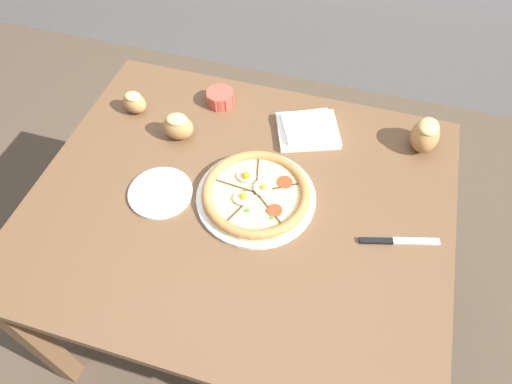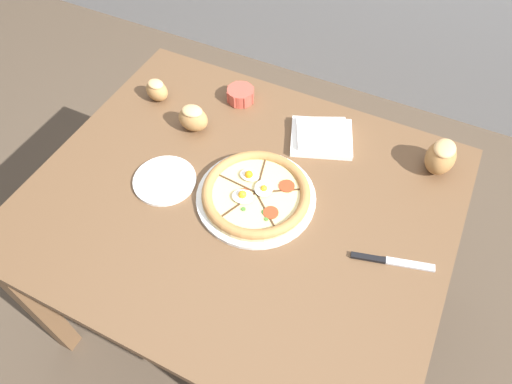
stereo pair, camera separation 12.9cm
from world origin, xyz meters
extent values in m
plane|color=brown|center=(0.00, 0.00, 0.00)|extent=(12.00, 12.00, 0.00)
cube|color=brown|center=(0.00, 0.00, 0.73)|extent=(1.20, 0.99, 0.03)
cube|color=brown|center=(-0.55, -0.45, 0.36)|extent=(0.06, 0.06, 0.71)
cube|color=brown|center=(-0.55, 0.45, 0.36)|extent=(0.06, 0.06, 0.71)
cube|color=brown|center=(0.55, 0.45, 0.36)|extent=(0.06, 0.06, 0.71)
cylinder|color=white|center=(0.04, 0.02, 0.75)|extent=(0.34, 0.34, 0.01)
cylinder|color=#E5C684|center=(0.04, 0.02, 0.76)|extent=(0.31, 0.31, 0.01)
cylinder|color=#E0CC84|center=(0.04, 0.02, 0.77)|extent=(0.26, 0.26, 0.00)
torus|color=#B27A42|center=(0.04, 0.02, 0.77)|extent=(0.31, 0.31, 0.03)
cube|color=#472D19|center=(0.10, 0.05, 0.77)|extent=(0.11, 0.07, 0.00)
cube|color=#472D19|center=(0.03, 0.08, 0.77)|extent=(0.03, 0.13, 0.00)
cube|color=#472D19|center=(-0.02, 0.02, 0.77)|extent=(0.13, 0.02, 0.00)
cube|color=#472D19|center=(0.02, -0.04, 0.77)|extent=(0.06, 0.12, 0.00)
cube|color=#472D19|center=(0.09, -0.02, 0.77)|extent=(0.10, 0.09, 0.00)
cylinder|color=red|center=(0.01, 0.00, 0.77)|extent=(0.03, 0.03, 0.00)
cylinder|color=red|center=(0.11, 0.08, 0.77)|extent=(0.05, 0.05, 0.00)
cylinder|color=red|center=(0.11, -0.03, 0.77)|extent=(0.04, 0.04, 0.00)
ellipsoid|color=white|center=(0.06, 0.04, 0.78)|extent=(0.07, 0.07, 0.01)
sphere|color=#F4AD1E|center=(0.06, 0.03, 0.78)|extent=(0.02, 0.02, 0.02)
ellipsoid|color=white|center=(0.00, 0.06, 0.78)|extent=(0.06, 0.05, 0.01)
sphere|color=orange|center=(0.00, 0.06, 0.78)|extent=(0.02, 0.02, 0.02)
ellipsoid|color=white|center=(0.02, -0.02, 0.78)|extent=(0.07, 0.06, 0.01)
sphere|color=#F4AD1E|center=(0.02, -0.01, 0.78)|extent=(0.02, 0.02, 0.02)
cylinder|color=#477A2D|center=(0.11, -0.05, 0.77)|extent=(0.01, 0.01, 0.00)
cylinder|color=#477A2D|center=(0.04, -0.05, 0.77)|extent=(0.01, 0.01, 0.00)
cylinder|color=#2D5B1E|center=(0.09, -0.03, 0.77)|extent=(0.02, 0.02, 0.00)
cylinder|color=#386B23|center=(0.00, 0.06, 0.77)|extent=(0.02, 0.02, 0.00)
cylinder|color=#C64C3D|center=(-0.19, 0.37, 0.77)|extent=(0.09, 0.09, 0.05)
cylinder|color=beige|center=(-0.19, 0.37, 0.77)|extent=(0.07, 0.07, 0.03)
cylinder|color=#C64C3D|center=(-0.14, 0.37, 0.77)|extent=(0.01, 0.01, 0.04)
cylinder|color=#C64C3D|center=(-0.16, 0.40, 0.77)|extent=(0.01, 0.01, 0.04)
cylinder|color=#C64C3D|center=(-0.19, 0.42, 0.77)|extent=(0.01, 0.01, 0.04)
cylinder|color=#C64C3D|center=(-0.22, 0.40, 0.77)|extent=(0.01, 0.01, 0.04)
cylinder|color=#C64C3D|center=(-0.23, 0.37, 0.77)|extent=(0.01, 0.01, 0.04)
cylinder|color=#C64C3D|center=(-0.22, 0.34, 0.77)|extent=(0.01, 0.01, 0.04)
cylinder|color=#C64C3D|center=(-0.19, 0.33, 0.77)|extent=(0.01, 0.01, 0.04)
cylinder|color=#C64C3D|center=(-0.16, 0.34, 0.77)|extent=(0.01, 0.01, 0.04)
cube|color=white|center=(0.13, 0.32, 0.75)|extent=(0.24, 0.22, 0.02)
cube|color=white|center=(0.13, 0.32, 0.77)|extent=(0.20, 0.19, 0.02)
ellipsoid|color=#A3703D|center=(0.48, 0.36, 0.79)|extent=(0.09, 0.12, 0.10)
ellipsoid|color=tan|center=(0.48, 0.36, 0.83)|extent=(0.07, 0.08, 0.03)
ellipsoid|color=#B27F47|center=(-0.44, 0.25, 0.78)|extent=(0.09, 0.08, 0.07)
ellipsoid|color=#EAB775|center=(-0.44, 0.25, 0.81)|extent=(0.07, 0.06, 0.02)
ellipsoid|color=#B27F47|center=(-0.26, 0.18, 0.78)|extent=(0.10, 0.08, 0.08)
ellipsoid|color=#EAB775|center=(-0.26, 0.18, 0.82)|extent=(0.07, 0.06, 0.02)
cube|color=silver|center=(0.50, 0.00, 0.75)|extent=(0.13, 0.05, 0.01)
cube|color=black|center=(0.39, -0.03, 0.75)|extent=(0.09, 0.04, 0.01)
cylinder|color=white|center=(-0.23, -0.04, 0.75)|extent=(0.19, 0.19, 0.01)
camera|label=1|loc=(0.26, -0.72, 1.80)|focal=32.00mm
camera|label=2|loc=(0.38, -0.68, 1.80)|focal=32.00mm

